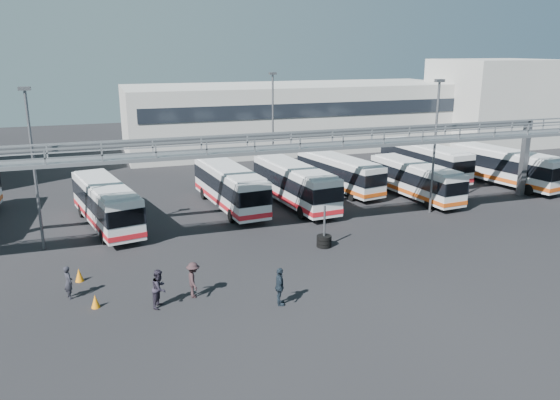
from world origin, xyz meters
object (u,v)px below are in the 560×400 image
object	(u,v)px
light_pole_left	(33,161)
cone_left	(95,301)
bus_4	(230,186)
pedestrian_a	(68,282)
bus_7	(415,179)
cone_right	(79,275)
bus_6	(339,172)
bus_9	(505,166)
pedestrian_d	(280,287)
bus_2	(106,203)
pedestrian_b	(159,288)
bus_5	(294,183)
bus_8	(424,159)
light_pole_mid	(435,140)
tire_stack	(324,240)
pedestrian_c	(193,280)
light_pole_back	(273,120)

from	to	relation	value
light_pole_left	cone_left	bearing A→B (deg)	-72.60
bus_4	pedestrian_a	world-z (taller)	bus_4
pedestrian_a	cone_left	xyz separation A→B (m)	(1.24, -1.57, -0.53)
bus_7	cone_right	size ratio (longest dim) A/B	14.15
bus_6	bus_9	size ratio (longest dim) A/B	0.93
bus_7	bus_9	size ratio (longest dim) A/B	0.91
pedestrian_d	bus_2	bearing A→B (deg)	38.80
light_pole_left	cone_left	xyz separation A→B (m)	(3.02, -9.65, -5.39)
bus_6	pedestrian_d	size ratio (longest dim) A/B	5.38
bus_6	pedestrian_a	size ratio (longest dim) A/B	6.06
bus_2	bus_7	size ratio (longest dim) A/B	1.07
pedestrian_b	light_pole_left	bearing A→B (deg)	59.86
pedestrian_a	cone_left	distance (m)	2.08
pedestrian_a	cone_right	size ratio (longest dim) A/B	2.38
bus_2	cone_left	size ratio (longest dim) A/B	16.44
bus_5	bus_7	distance (m)	10.55
bus_2	bus_8	world-z (taller)	bus_8
light_pole_left	bus_9	world-z (taller)	light_pole_left
bus_7	pedestrian_d	bearing A→B (deg)	-144.10
bus_6	pedestrian_b	world-z (taller)	bus_6
light_pole_mid	bus_8	size ratio (longest dim) A/B	0.90
cone_right	tire_stack	distance (m)	14.92
bus_8	pedestrian_b	world-z (taller)	bus_8
cone_left	tire_stack	bearing A→B (deg)	16.79
bus_2	cone_left	bearing A→B (deg)	-106.23
light_pole_left	pedestrian_c	bearing A→B (deg)	-51.90
light_pole_mid	bus_8	bearing A→B (deg)	59.53
bus_5	bus_4	bearing A→B (deg)	164.03
pedestrian_b	tire_stack	bearing A→B (deg)	-35.00
bus_4	pedestrian_a	size ratio (longest dim) A/B	6.48
pedestrian_b	pedestrian_d	world-z (taller)	pedestrian_d
bus_5	pedestrian_b	distance (m)	19.46
bus_4	pedestrian_a	bearing A→B (deg)	-137.15
light_pole_mid	pedestrian_b	distance (m)	24.38
bus_8	cone_right	xyz separation A→B (m)	(-31.84, -15.34, -1.51)
light_pole_back	tire_stack	xyz separation A→B (m)	(-2.87, -19.40, -5.26)
pedestrian_a	cone_right	bearing A→B (deg)	-36.02
bus_4	cone_left	xyz separation A→B (m)	(-10.47, -14.81, -1.53)
pedestrian_c	tire_stack	xyz separation A→B (m)	(9.27, 4.62, -0.48)
light_pole_left	pedestrian_d	size ratio (longest dim) A/B	5.20
cone_right	pedestrian_c	bearing A→B (deg)	-35.28
bus_7	tire_stack	size ratio (longest dim) A/B	3.77
light_pole_mid	pedestrian_a	bearing A→B (deg)	-164.89
light_pole_back	cone_left	size ratio (longest dim) A/B	15.12
pedestrian_a	pedestrian_c	bearing A→B (deg)	-131.42
bus_4	bus_9	xyz separation A→B (m)	(25.98, -0.86, 0.00)
bus_5	bus_9	world-z (taller)	same
bus_9	pedestrian_d	size ratio (longest dim) A/B	5.80
bus_2	bus_6	distance (m)	20.43
light_pole_left	bus_2	world-z (taller)	light_pole_left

